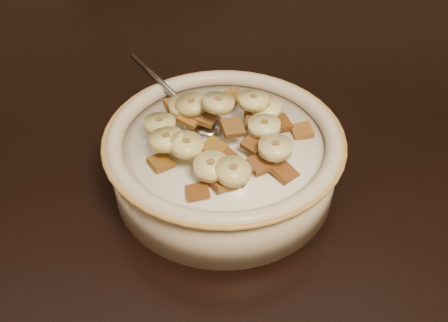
{
  "coord_description": "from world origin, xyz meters",
  "views": [
    {
      "loc": [
        0.05,
        -0.48,
        1.12
      ],
      "look_at": [
        0.08,
        -0.1,
        0.78
      ],
      "focal_mm": 40.0,
      "sensor_mm": 36.0,
      "label": 1
    }
  ],
  "objects": [
    {
      "name": "banana_slice_1",
      "position": [
        0.08,
        -0.17,
        0.83
      ],
      "size": [
        0.04,
        0.04,
        0.01
      ],
      "primitive_type": "cylinder",
      "rotation": [
        0.08,
        0.02,
        0.77
      ],
      "color": "#D4BF66",
      "rests_on": "milk"
    },
    {
      "name": "cereal_square_20",
      "position": [
        0.13,
        -0.09,
        0.81
      ],
      "size": [
        0.03,
        0.03,
        0.01
      ],
      "primitive_type": "cube",
      "rotation": [
        0.18,
        -0.18,
        1.92
      ],
      "color": "brown",
      "rests_on": "milk"
    },
    {
      "name": "cereal_square_1",
      "position": [
        0.08,
        -0.04,
        0.81
      ],
      "size": [
        0.02,
        0.02,
        0.01
      ],
      "primitive_type": "cube",
      "rotation": [
        -0.17,
        0.14,
        1.47
      ],
      "color": "brown",
      "rests_on": "milk"
    },
    {
      "name": "banana_slice_4",
      "position": [
        0.04,
        -0.13,
        0.83
      ],
      "size": [
        0.04,
        0.04,
        0.01
      ],
      "primitive_type": "cylinder",
      "rotation": [
        0.13,
        -0.0,
        1.72
      ],
      "color": "#E7D77B",
      "rests_on": "milk"
    },
    {
      "name": "cereal_square_4",
      "position": [
        0.11,
        -0.07,
        0.82
      ],
      "size": [
        0.02,
        0.02,
        0.01
      ],
      "primitive_type": "cube",
      "rotation": [
        -0.24,
        -0.09,
        1.42
      ],
      "color": "brown",
      "rests_on": "milk"
    },
    {
      "name": "banana_slice_5",
      "position": [
        0.11,
        -0.08,
        0.83
      ],
      "size": [
        0.04,
        0.04,
        0.01
      ],
      "primitive_type": "cylinder",
      "rotation": [
        -0.04,
        0.09,
        0.75
      ],
      "color": "#EDD875",
      "rests_on": "milk"
    },
    {
      "name": "cereal_square_7",
      "position": [
        0.11,
        -0.15,
        0.81
      ],
      "size": [
        0.03,
        0.03,
        0.01
      ],
      "primitive_type": "cube",
      "rotation": [
        0.13,
        -0.14,
        0.36
      ],
      "color": "brown",
      "rests_on": "milk"
    },
    {
      "name": "cereal_square_8",
      "position": [
        0.03,
        -0.04,
        0.81
      ],
      "size": [
        0.03,
        0.03,
        0.01
      ],
      "primitive_type": "cube",
      "rotation": [
        -0.01,
        0.12,
        0.28
      ],
      "color": "brown",
      "rests_on": "milk"
    },
    {
      "name": "cereal_square_14",
      "position": [
        0.05,
        -0.17,
        0.81
      ],
      "size": [
        0.02,
        0.02,
        0.01
      ],
      "primitive_type": "cube",
      "rotation": [
        -0.25,
        -0.13,
        0.13
      ],
      "color": "brown",
      "rests_on": "milk"
    },
    {
      "name": "banana_slice_8",
      "position": [
        0.07,
        -0.09,
        0.84
      ],
      "size": [
        0.03,
        0.03,
        0.02
      ],
      "primitive_type": "cylinder",
      "rotation": [
        0.13,
        -0.12,
        3.12
      ],
      "color": "#CEC088",
      "rests_on": "milk"
    },
    {
      "name": "cereal_square_23",
      "position": [
        0.06,
        -0.13,
        0.82
      ],
      "size": [
        0.03,
        0.03,
        0.01
      ],
      "primitive_type": "cube",
      "rotation": [
        0.23,
        -0.16,
        0.94
      ],
      "color": "#9D6624",
      "rests_on": "milk"
    },
    {
      "name": "cereal_square_17",
      "position": [
        0.07,
        -0.17,
        0.81
      ],
      "size": [
        0.03,
        0.03,
        0.01
      ],
      "primitive_type": "cube",
      "rotation": [
        -0.24,
        0.12,
        0.47
      ],
      "color": "olive",
      "rests_on": "milk"
    },
    {
      "name": "cereal_square_2",
      "position": [
        0.11,
        -0.09,
        0.82
      ],
      "size": [
        0.03,
        0.03,
        0.01
      ],
      "primitive_type": "cube",
      "rotation": [
        -0.14,
        -0.01,
        0.41
      ],
      "color": "brown",
      "rests_on": "milk"
    },
    {
      "name": "chair",
      "position": [
        -0.07,
        0.73,
        0.49
      ],
      "size": [
        0.48,
        0.48,
        0.97
      ],
      "primitive_type": "cube",
      "rotation": [
        0.0,
        0.0,
        0.12
      ],
      "color": "black",
      "rests_on": "floor"
    },
    {
      "name": "banana_slice_9",
      "position": [
        0.04,
        -0.07,
        0.83
      ],
      "size": [
        0.04,
        0.04,
        0.01
      ],
      "primitive_type": "cylinder",
      "rotation": [
        -0.03,
        -0.03,
        2.05
      ],
      "color": "#D4C182",
      "rests_on": "milk"
    },
    {
      "name": "cereal_square_15",
      "position": [
        0.06,
        -0.08,
        0.82
      ],
      "size": [
        0.03,
        0.03,
        0.01
      ],
      "primitive_type": "cube",
      "rotation": [
        -0.09,
        -0.12,
        2.71
      ],
      "color": "brown",
      "rests_on": "milk"
    },
    {
      "name": "cereal_square_6",
      "position": [
        0.08,
        -0.14,
        0.82
      ],
      "size": [
        0.03,
        0.03,
        0.01
      ],
      "primitive_type": "cube",
      "rotation": [
        0.19,
        0.1,
        2.13
      ],
      "color": "brown",
      "rests_on": "milk"
    },
    {
      "name": "banana_slice_6",
      "position": [
        0.12,
        -0.08,
        0.83
      ],
      "size": [
        0.04,
        0.04,
        0.02
      ],
      "primitive_type": "cylinder",
      "rotation": [
        -0.12,
        0.09,
        2.25
      ],
      "color": "#FAEEA8",
      "rests_on": "milk"
    },
    {
      "name": "cereal_square_0",
      "position": [
        0.02,
        -0.11,
        0.82
      ],
      "size": [
        0.03,
        0.03,
        0.01
      ],
      "primitive_type": "cube",
      "rotation": [
        -0.19,
        0.14,
        2.03
      ],
      "color": "brown",
      "rests_on": "milk"
    },
    {
      "name": "cereal_square_11",
      "position": [
        0.04,
        -0.08,
        0.82
      ],
      "size": [
        0.03,
        0.03,
        0.01
      ],
      "primitive_type": "cube",
      "rotation": [
        -0.11,
        -0.16,
        2.56
      ],
      "color": "brown",
      "rests_on": "milk"
    },
    {
      "name": "milk",
      "position": [
        0.08,
        -0.1,
        0.8
      ],
      "size": [
        0.19,
        0.19,
        0.0
      ],
      "primitive_type": "cylinder",
      "color": "white",
      "rests_on": "cereal_bowl"
    },
    {
      "name": "table",
      "position": [
        0.0,
        0.0,
        0.73
      ],
      "size": [
        1.44,
        0.96,
        0.04
      ],
      "primitive_type": "cube",
      "rotation": [
        0.0,
        0.0,
        0.04
      ],
      "color": "black",
      "rests_on": "floor"
    },
    {
      "name": "cereal_square_12",
      "position": [
        0.07,
        -0.14,
        0.82
      ],
      "size": [
        0.02,
        0.02,
        0.01
      ],
      "primitive_type": "cube",
      "rotation": [
        0.2,
        0.07,
        3.12
      ],
      "color": "brown",
      "rests_on": "milk"
    },
    {
      "name": "cereal_bowl",
      "position": [
        0.08,
        -0.1,
        0.78
      ],
      "size": [
        0.23,
        0.23,
        0.05
      ],
      "primitive_type": "cylinder",
      "color": "beige",
      "rests_on": "table"
    },
    {
      "name": "banana_slice_7",
      "position": [
        0.04,
        -0.07,
        0.83
      ],
      "size": [
        0.03,
        0.03,
        0.01
      ],
      "primitive_type": "cylinder",
      "rotation": [
        -0.14,
        0.01,
        1.57
      ],
      "color": "#DAC185",
      "rests_on": "milk"
    },
    {
      "name": "cereal_square_10",
      "position": [
        0.13,
        -0.15,
        0.81
      ],
      "size": [
        0.03,
        0.03,
        0.01
      ],
      "primitive_type": "cube",
      "rotation": [
        0.24,
        0.17,
        0.69
      ],
      "color": "brown",
      "rests_on": "milk"
    },
    {
      "name": "spoon",
      "position": [
        0.05,
        -0.07,
        0.81
      ],
      "size": [
        0.07,
        0.07,
        0.01
      ],
      "primitive_type": "ellipsoid",
      "rotation": [
        0.0,
        0.0,
        3.77
      ],
      "color": "gray",
      "rests_on": "cereal_bowl"
    },
    {
      "name": "banana_slice_2",
      "position": [
        0.12,
        -0.14,
        0.83
      ],
      "size": [
        0.04,
        0.04,
        0.01
      ],
      "primitive_type": "cylinder",
      "rotation": [
        0.02,
        0.04,
        1.98
      ],
      "color": "beige",
      "rests_on": "milk"
    },
    {
      "name": "cereal_square_19",
      "position": [
        0.06,
        -0.07,
        0.82
      ],
      "size": [
        0.03,
        0.03,
        0.01
      ],
      "primitive_type": "cube",
      "rotation": [
        -0.0,
        -0.11,
        0.78
      ],
      "color": "brown",
      "rests_on": "milk"
    },
    {
      "name": "cereal_square_5",
      "position": [
        0.06,
        -0.13,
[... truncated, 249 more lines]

